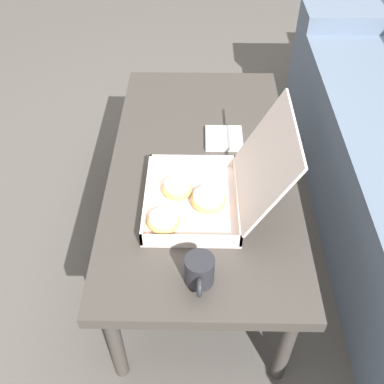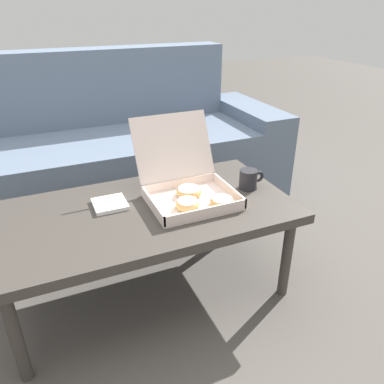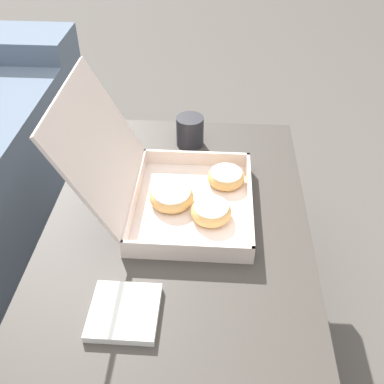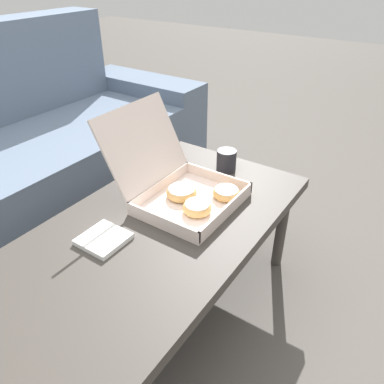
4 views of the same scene
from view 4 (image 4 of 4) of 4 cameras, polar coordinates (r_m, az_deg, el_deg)
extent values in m
plane|color=#514C47|center=(1.57, -9.57, -16.04)|extent=(12.00, 12.00, 0.00)
cube|color=slate|center=(1.84, -25.08, -1.48)|extent=(1.78, 0.58, 0.46)
cube|color=slate|center=(2.46, -7.06, 10.87)|extent=(0.24, 0.78, 0.54)
cube|color=#3D3833|center=(1.21, -6.21, -6.31)|extent=(1.19, 0.62, 0.04)
cylinder|color=#3D3833|center=(1.62, 13.44, -5.40)|extent=(0.04, 0.04, 0.39)
cylinder|color=#3D3833|center=(1.80, -1.21, -0.09)|extent=(0.04, 0.04, 0.39)
cube|color=silver|center=(1.30, 0.00, -1.71)|extent=(0.35, 0.29, 0.01)
cube|color=silver|center=(1.23, 5.38, -2.79)|extent=(0.35, 0.01, 0.04)
cube|color=silver|center=(1.36, -4.86, 0.99)|extent=(0.35, 0.01, 0.04)
cube|color=silver|center=(1.18, -4.65, -4.54)|extent=(0.01, 0.29, 0.04)
cube|color=silver|center=(1.41, 3.87, 2.31)|extent=(0.01, 0.29, 0.04)
cube|color=silver|center=(1.33, -7.48, 7.31)|extent=(0.35, 0.14, 0.26)
torus|color=tan|center=(1.33, 5.24, -0.17)|extent=(0.10, 0.10, 0.03)
cylinder|color=white|center=(1.32, 5.26, 0.19)|extent=(0.08, 0.08, 0.01)
torus|color=tan|center=(1.32, -1.61, -0.10)|extent=(0.11, 0.11, 0.03)
cylinder|color=white|center=(1.32, -1.61, 0.28)|extent=(0.09, 0.09, 0.02)
torus|color=tan|center=(1.24, 0.78, -2.42)|extent=(0.10, 0.10, 0.04)
cylinder|color=white|center=(1.24, 0.79, -2.02)|extent=(0.08, 0.08, 0.02)
cylinder|color=#232328|center=(1.50, 5.26, 4.81)|extent=(0.08, 0.08, 0.09)
torus|color=#232328|center=(1.54, 6.25, 5.70)|extent=(0.05, 0.01, 0.05)
cube|color=white|center=(1.17, -13.32, -6.98)|extent=(0.13, 0.13, 0.02)
camera|label=1|loc=(1.97, 19.96, 38.90)|focal=42.00mm
camera|label=2|loc=(0.73, 94.64, -1.82)|focal=35.00mm
camera|label=3|loc=(0.56, -52.89, 20.95)|focal=42.00mm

